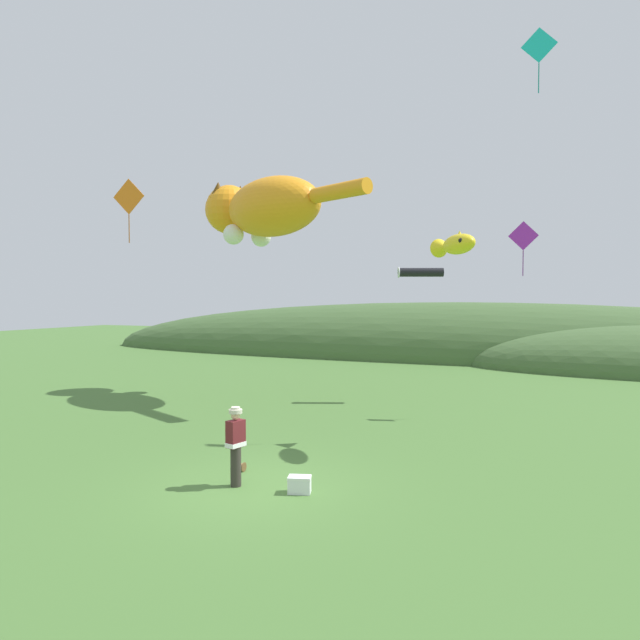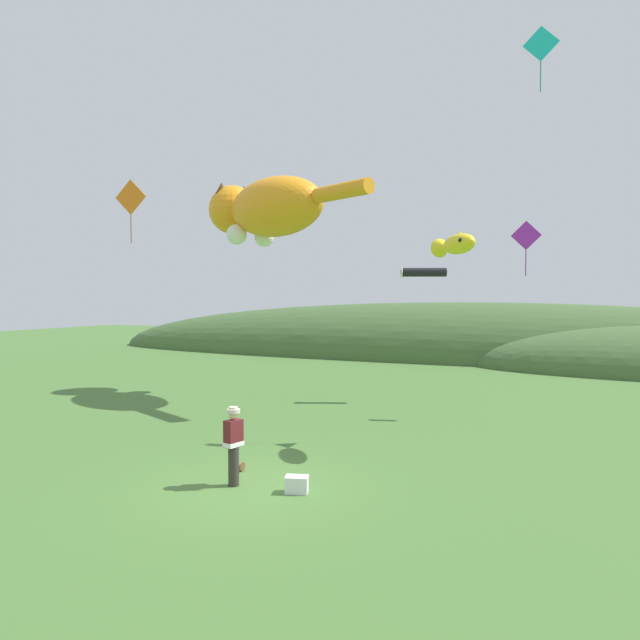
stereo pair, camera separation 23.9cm
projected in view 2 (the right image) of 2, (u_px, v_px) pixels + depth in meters
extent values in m
plane|color=#477033|center=(250.00, 487.00, 12.63)|extent=(120.00, 120.00, 0.00)
ellipsoid|color=#426033|center=(465.00, 357.00, 40.71)|extent=(60.27, 11.34, 7.86)
cylinder|color=#332D28|center=(234.00, 466.00, 12.71)|extent=(0.24, 0.24, 0.88)
cube|color=#59191E|center=(233.00, 433.00, 12.68)|extent=(0.34, 0.45, 0.60)
cube|color=white|center=(234.00, 444.00, 12.69)|extent=(0.36, 0.47, 0.10)
sphere|color=beige|center=(233.00, 415.00, 12.66)|extent=(0.20, 0.20, 0.20)
cylinder|color=#B2AD99|center=(233.00, 411.00, 12.66)|extent=(0.30, 0.30, 0.09)
cylinder|color=#B2AD99|center=(233.00, 408.00, 12.66)|extent=(0.20, 0.20, 0.07)
cylinder|color=olive|center=(240.00, 466.00, 13.80)|extent=(0.14, 0.17, 0.17)
cylinder|color=brown|center=(237.00, 466.00, 13.83)|extent=(0.02, 0.23, 0.23)
cylinder|color=brown|center=(243.00, 467.00, 13.77)|extent=(0.02, 0.23, 0.23)
cube|color=white|center=(297.00, 486.00, 12.25)|extent=(0.55, 0.44, 0.30)
cube|color=white|center=(297.00, 478.00, 12.24)|extent=(0.56, 0.45, 0.06)
ellipsoid|color=orange|center=(276.00, 207.00, 23.87)|extent=(5.85, 4.64, 2.47)
ellipsoid|color=white|center=(272.00, 218.00, 24.07)|extent=(3.69, 2.77, 1.36)
sphere|color=orange|center=(233.00, 210.00, 26.23)|extent=(2.22, 2.22, 2.22)
cone|color=#55330A|center=(222.00, 191.00, 25.79)|extent=(1.05, 1.05, 0.74)
cone|color=#55330A|center=(244.00, 194.00, 26.61)|extent=(1.05, 1.05, 0.74)
sphere|color=white|center=(237.00, 234.00, 24.75)|extent=(0.89, 0.89, 0.89)
sphere|color=white|center=(264.00, 237.00, 25.76)|extent=(0.89, 0.89, 0.89)
cylinder|color=orange|center=(342.00, 191.00, 20.94)|extent=(2.72, 1.67, 0.59)
ellipsoid|color=yellow|center=(459.00, 244.00, 15.52)|extent=(1.38, 1.63, 0.55)
cone|color=yellow|center=(443.00, 247.00, 16.55)|extent=(0.75, 0.73, 0.55)
cone|color=yellow|center=(460.00, 235.00, 15.47)|extent=(0.36, 0.36, 0.26)
sphere|color=black|center=(461.00, 240.00, 14.98)|extent=(0.13, 0.13, 0.13)
cylinder|color=black|center=(424.00, 272.00, 23.15)|extent=(1.82, 0.98, 0.36)
torus|color=white|center=(401.00, 272.00, 23.18)|extent=(0.21, 0.43, 0.44)
cube|color=#19BFBF|center=(541.00, 44.00, 17.02)|extent=(1.05, 0.03, 1.05)
cylinder|color=black|center=(541.00, 44.00, 17.03)|extent=(0.70, 0.03, 0.02)
cube|color=#118585|center=(541.00, 77.00, 17.06)|extent=(0.03, 0.01, 0.90)
cube|color=orange|center=(131.00, 197.00, 18.18)|extent=(1.13, 0.13, 1.13)
cylinder|color=black|center=(131.00, 197.00, 18.19)|extent=(0.76, 0.09, 0.02)
cube|color=#A95011|center=(131.00, 229.00, 18.22)|extent=(0.03, 0.01, 0.90)
cube|color=purple|center=(526.00, 235.00, 19.97)|extent=(1.03, 0.07, 1.03)
cylinder|color=black|center=(526.00, 235.00, 19.98)|extent=(0.69, 0.05, 0.02)
cube|color=#6B1A7C|center=(526.00, 263.00, 20.01)|extent=(0.03, 0.01, 0.90)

